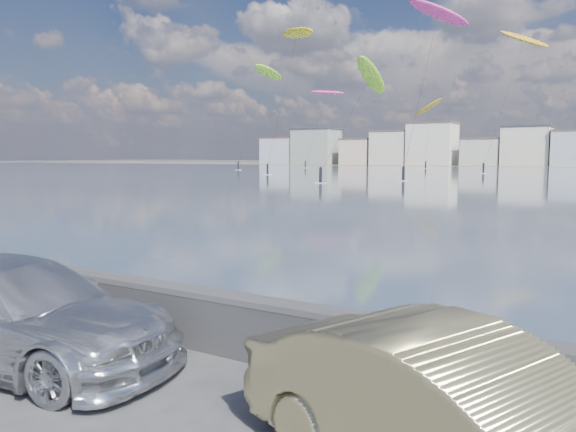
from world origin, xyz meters
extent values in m
plane|color=#333335|center=(0.00, 0.00, 0.00)|extent=(700.00, 700.00, 0.00)
cube|color=#28282B|center=(0.00, 2.70, 0.45)|extent=(400.00, 0.35, 0.90)
cylinder|color=#28282B|center=(0.00, 2.70, 0.90)|extent=(400.00, 0.36, 0.36)
cube|color=#B2B7C6|center=(-112.00, 186.00, 5.00)|extent=(14.00, 11.00, 10.00)
cube|color=brown|center=(-112.00, 186.00, 10.30)|extent=(14.28, 11.22, 0.60)
cube|color=gray|center=(-96.50, 186.00, 6.50)|extent=(16.00, 12.00, 13.00)
cube|color=#2D2D33|center=(-96.50, 186.00, 13.30)|extent=(16.32, 12.24, 0.60)
cube|color=beige|center=(-79.00, 186.00, 4.50)|extent=(11.00, 10.00, 9.00)
cube|color=#4C423D|center=(-79.00, 186.00, 9.30)|extent=(11.22, 10.20, 0.60)
cube|color=beige|center=(-66.00, 186.00, 5.75)|extent=(13.00, 11.00, 11.50)
cube|color=#4C423D|center=(-66.00, 186.00, 11.80)|extent=(13.26, 11.22, 0.60)
cube|color=silver|center=(-51.50, 186.00, 7.00)|extent=(15.00, 12.00, 14.00)
cube|color=#4C423D|center=(-51.50, 186.00, 14.30)|extent=(15.30, 12.24, 0.60)
cube|color=beige|center=(-35.00, 186.00, 4.25)|extent=(12.00, 10.00, 8.50)
cube|color=#4C423D|center=(-35.00, 186.00, 8.80)|extent=(12.24, 10.20, 0.60)
cube|color=beige|center=(-21.50, 186.00, 6.00)|extent=(14.00, 11.00, 12.00)
cube|color=#2D2D33|center=(-21.50, 186.00, 12.30)|extent=(14.28, 11.22, 0.60)
imported|color=silver|center=(-2.00, 0.66, 0.82)|extent=(5.89, 3.01, 1.64)
imported|color=tan|center=(4.90, 0.67, 0.80)|extent=(5.14, 3.32, 1.60)
ellipsoid|color=yellow|center=(-47.40, 87.40, 25.80)|extent=(10.26, 7.52, 3.02)
cube|color=white|center=(-46.82, 76.26, 0.05)|extent=(1.40, 0.42, 0.08)
cylinder|color=black|center=(-46.82, 76.26, 0.95)|extent=(0.36, 0.36, 1.70)
sphere|color=black|center=(-46.82, 76.26, 1.85)|extent=(0.28, 0.28, 0.28)
cylinder|color=black|center=(-47.11, 81.83, 13.55)|extent=(0.61, 11.17, 24.51)
ellipsoid|color=#8CD826|center=(-69.22, 110.98, 23.27)|extent=(3.59, 10.89, 4.22)
cube|color=white|center=(-70.90, 100.68, 0.05)|extent=(1.40, 0.42, 0.08)
cylinder|color=black|center=(-70.90, 100.68, 0.95)|extent=(0.36, 0.36, 1.70)
sphere|color=black|center=(-70.90, 100.68, 1.85)|extent=(0.28, 0.28, 0.28)
cylinder|color=black|center=(-70.06, 105.83, 12.28)|extent=(1.71, 10.33, 21.98)
ellipsoid|color=#E5338C|center=(-65.89, 135.74, 20.63)|extent=(9.23, 8.67, 1.23)
cube|color=white|center=(-68.28, 127.56, 0.05)|extent=(1.40, 0.42, 0.08)
cylinder|color=black|center=(-68.28, 127.56, 0.95)|extent=(0.36, 0.36, 1.70)
sphere|color=black|center=(-68.28, 127.56, 1.85)|extent=(0.28, 0.28, 0.28)
cylinder|color=black|center=(-67.09, 131.65, 10.97)|extent=(2.43, 8.21, 19.34)
ellipsoid|color=#BF8C19|center=(-41.18, 148.17, 16.58)|extent=(7.89, 2.92, 5.28)
cube|color=white|center=(-37.89, 135.89, 0.05)|extent=(1.40, 0.42, 0.08)
cylinder|color=black|center=(-37.89, 135.89, 0.95)|extent=(0.36, 0.36, 1.70)
sphere|color=black|center=(-37.89, 135.89, 1.85)|extent=(0.28, 0.28, 0.28)
cylinder|color=black|center=(-39.54, 142.03, 8.94)|extent=(3.33, 12.31, 15.30)
ellipsoid|color=#BF8C19|center=(-13.12, 119.38, 26.66)|extent=(10.22, 8.14, 5.22)
cube|color=white|center=(-16.86, 103.76, 0.05)|extent=(1.40, 0.42, 0.08)
cylinder|color=black|center=(-16.86, 103.76, 0.95)|extent=(0.36, 0.36, 1.70)
sphere|color=black|center=(-16.86, 103.76, 1.85)|extent=(0.28, 0.28, 0.28)
cylinder|color=black|center=(-14.99, 111.57, 13.98)|extent=(3.78, 15.66, 25.37)
ellipsoid|color=#8CD826|center=(-23.07, 64.70, 13.64)|extent=(2.59, 7.53, 5.20)
cube|color=white|center=(-25.11, 54.66, 0.05)|extent=(1.40, 0.42, 0.08)
cylinder|color=black|center=(-25.11, 54.66, 0.95)|extent=(0.36, 0.36, 1.70)
sphere|color=black|center=(-25.11, 54.66, 1.85)|extent=(0.28, 0.28, 0.28)
cylinder|color=black|center=(-24.09, 59.68, 7.47)|extent=(2.07, 10.07, 12.36)
ellipsoid|color=#E5338C|center=(-16.59, 71.80, 22.24)|extent=(8.52, 5.93, 4.94)
cube|color=white|center=(-18.64, 65.27, 0.05)|extent=(1.40, 0.42, 0.08)
cylinder|color=black|center=(-18.64, 65.27, 0.95)|extent=(0.36, 0.36, 1.70)
sphere|color=black|center=(-18.64, 65.27, 1.85)|extent=(0.28, 0.28, 0.28)
cylinder|color=black|center=(-17.62, 68.53, 11.77)|extent=(2.08, 6.57, 20.95)
camera|label=1|loc=(6.12, -4.47, 3.26)|focal=35.00mm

